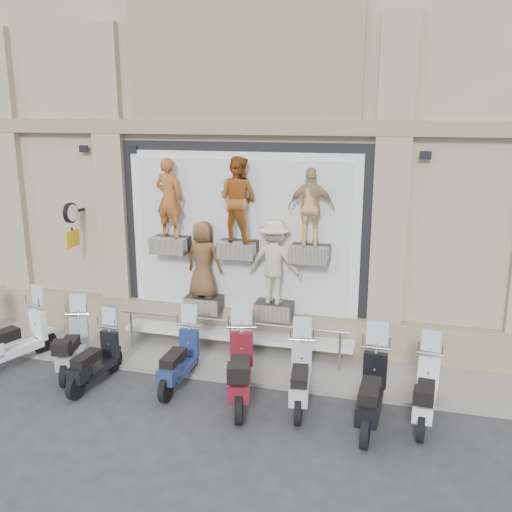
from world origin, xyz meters
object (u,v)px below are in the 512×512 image
(scooter_f, at_px, (240,359))
(scooter_i, at_px, (427,383))
(scooter_h, at_px, (372,381))
(guard_rail, at_px, (231,341))
(scooter_g, at_px, (300,368))
(scooter_c, at_px, (72,338))
(scooter_e, at_px, (179,350))
(clock_sign_bracket, at_px, (72,219))
(scooter_d, at_px, (94,351))
(scooter_b, at_px, (13,330))

(scooter_f, relative_size, scooter_i, 1.17)
(scooter_f, bearing_deg, scooter_h, -19.03)
(guard_rail, relative_size, scooter_g, 2.79)
(guard_rail, distance_m, scooter_g, 2.31)
(scooter_c, distance_m, scooter_e, 2.31)
(clock_sign_bracket, height_order, scooter_i, clock_sign_bracket)
(scooter_d, relative_size, scooter_g, 0.95)
(scooter_f, bearing_deg, scooter_g, -6.80)
(clock_sign_bracket, xyz_separation_m, scooter_e, (3.28, -1.78, -2.07))
(guard_rail, bearing_deg, scooter_f, -66.45)
(scooter_g, relative_size, scooter_i, 1.02)
(scooter_g, relative_size, scooter_h, 0.91)
(guard_rail, xyz_separation_m, scooter_f, (0.70, -1.60, 0.38))
(clock_sign_bracket, relative_size, scooter_i, 0.57)
(clock_sign_bracket, height_order, scooter_g, clock_sign_bracket)
(clock_sign_bracket, bearing_deg, scooter_b, -101.31)
(scooter_d, bearing_deg, scooter_f, 6.35)
(scooter_d, bearing_deg, scooter_h, 3.50)
(scooter_g, distance_m, scooter_h, 1.32)
(guard_rail, height_order, scooter_i, scooter_i)
(scooter_h, bearing_deg, scooter_b, 178.66)
(clock_sign_bracket, relative_size, scooter_g, 0.56)
(scooter_b, height_order, scooter_d, scooter_b)
(clock_sign_bracket, xyz_separation_m, scooter_i, (7.84, -1.91, -2.08))
(guard_rail, distance_m, clock_sign_bracket, 4.57)
(scooter_i, bearing_deg, scooter_b, -175.34)
(scooter_b, bearing_deg, scooter_h, 16.01)
(scooter_g, bearing_deg, scooter_f, 179.66)
(clock_sign_bracket, bearing_deg, scooter_g, -18.70)
(guard_rail, relative_size, scooter_c, 2.78)
(guard_rail, xyz_separation_m, scooter_g, (1.77, -1.45, 0.27))
(clock_sign_bracket, xyz_separation_m, scooter_h, (6.95, -2.25, -1.99))
(scooter_b, relative_size, scooter_d, 1.14)
(scooter_c, bearing_deg, scooter_e, -18.14)
(guard_rail, distance_m, scooter_c, 3.22)
(scooter_d, bearing_deg, scooter_i, 6.80)
(scooter_b, distance_m, scooter_g, 6.04)
(scooter_c, xyz_separation_m, scooter_e, (2.31, -0.00, -0.01))
(scooter_e, xyz_separation_m, scooter_f, (1.32, -0.28, 0.11))
(scooter_f, height_order, scooter_h, scooter_f)
(guard_rail, distance_m, scooter_d, 2.80)
(clock_sign_bracket, height_order, scooter_e, clock_sign_bracket)
(scooter_d, distance_m, scooter_h, 5.26)
(scooter_c, height_order, scooter_g, scooter_c)
(scooter_c, relative_size, scooter_i, 1.02)
(clock_sign_bracket, bearing_deg, scooter_d, -52.02)
(scooter_f, relative_size, scooter_g, 1.15)
(scooter_c, xyz_separation_m, scooter_f, (3.63, -0.29, 0.11))
(guard_rail, xyz_separation_m, clock_sign_bracket, (-3.90, 0.47, 2.34))
(clock_sign_bracket, xyz_separation_m, scooter_b, (-0.37, -1.85, -2.01))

